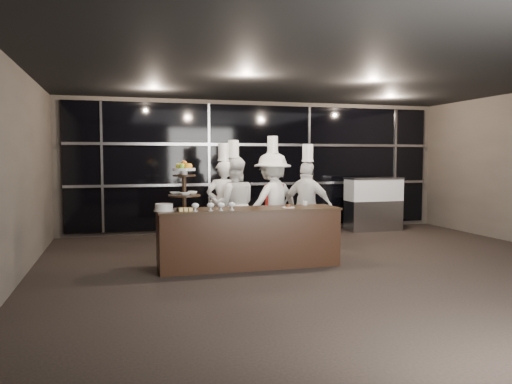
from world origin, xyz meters
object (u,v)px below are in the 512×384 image
object	(u,v)px
chef_d	(307,206)
display_case	(373,201)
chef_a	(224,205)
chef_c	(272,202)
buffet_counter	(249,237)
chef_b	(234,205)
display_stand	(184,182)
layer_cake	(164,207)

from	to	relation	value
chef_d	display_case	bearing A→B (deg)	41.17
chef_a	chef_c	xyz separation A→B (m)	(0.90, -0.04, 0.05)
buffet_counter	display_case	bearing A→B (deg)	38.24
display_case	chef_d	distance (m)	3.34
chef_d	chef_b	bearing A→B (deg)	163.86
display_stand	chef_d	distance (m)	2.47
buffet_counter	chef_d	world-z (taller)	chef_d
layer_cake	chef_d	distance (m)	2.73
layer_cake	display_case	size ratio (longest dim) A/B	0.23
buffet_counter	chef_c	world-z (taller)	chef_c
buffet_counter	layer_cake	xyz separation A→B (m)	(-1.31, -0.05, 0.51)
layer_cake	chef_a	distance (m)	1.70
chef_c	chef_a	bearing A→B (deg)	177.48
layer_cake	chef_d	world-z (taller)	chef_d
chef_b	chef_a	bearing A→B (deg)	170.51
chef_c	chef_d	distance (m)	0.65
display_case	chef_c	world-z (taller)	chef_c
buffet_counter	display_case	world-z (taller)	display_case
display_case	buffet_counter	bearing A→B (deg)	-141.76
display_stand	chef_b	size ratio (longest dim) A/B	0.37
layer_cake	chef_d	xyz separation A→B (m)	(2.59, 0.85, -0.13)
display_stand	chef_a	world-z (taller)	chef_a
layer_cake	chef_b	distance (m)	1.80
display_stand	chef_d	xyz separation A→B (m)	(2.29, 0.80, -0.50)
chef_a	chef_d	bearing A→B (deg)	-15.35
display_stand	chef_a	bearing A→B (deg)	54.45
display_stand	chef_d	world-z (taller)	chef_d
chef_a	chef_b	bearing A→B (deg)	-9.49
layer_cake	chef_d	size ratio (longest dim) A/B	0.15
chef_a	chef_d	size ratio (longest dim) A/B	1.01
chef_c	display_case	bearing A→B (deg)	31.14
buffet_counter	display_stand	distance (m)	1.33
chef_a	display_stand	bearing A→B (deg)	-125.55
chef_a	chef_b	size ratio (longest dim) A/B	0.97
buffet_counter	layer_cake	size ratio (longest dim) A/B	9.47
buffet_counter	chef_c	size ratio (longest dim) A/B	1.36
display_stand	chef_c	world-z (taller)	chef_c
chef_c	chef_d	xyz separation A→B (m)	(0.54, -0.35, -0.07)
display_stand	chef_a	distance (m)	1.54
display_stand	chef_b	bearing A→B (deg)	48.57
display_stand	chef_a	xyz separation A→B (m)	(0.85, 1.19, -0.48)
display_stand	chef_d	bearing A→B (deg)	19.19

